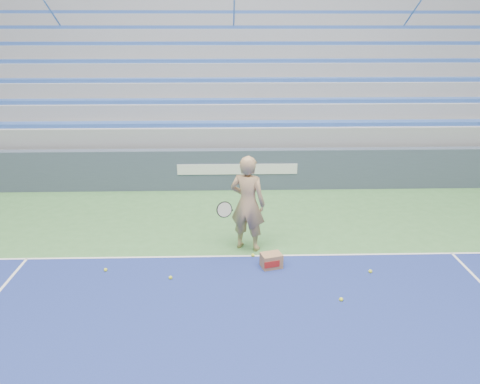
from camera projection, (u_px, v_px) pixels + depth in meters
name	position (u px, v px, depth m)	size (l,w,h in m)	color
sponsor_barrier	(237.00, 169.00, 12.62)	(30.00, 0.32, 1.10)	#3C485C
bleachers	(234.00, 78.00, 17.39)	(31.00, 9.15, 7.30)	#919399
tennis_player	(248.00, 203.00, 9.06)	(1.02, 0.96, 1.92)	tan
ball_box	(271.00, 261.00, 8.59)	(0.43, 0.37, 0.28)	#956A48
tennis_ball_0	(171.00, 278.00, 8.22)	(0.07, 0.07, 0.07)	yellow
tennis_ball_1	(106.00, 270.00, 8.48)	(0.07, 0.07, 0.07)	yellow
tennis_ball_2	(370.00, 271.00, 8.42)	(0.07, 0.07, 0.07)	yellow
tennis_ball_3	(253.00, 255.00, 9.02)	(0.07, 0.07, 0.07)	yellow
tennis_ball_4	(341.00, 300.00, 7.56)	(0.07, 0.07, 0.07)	yellow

